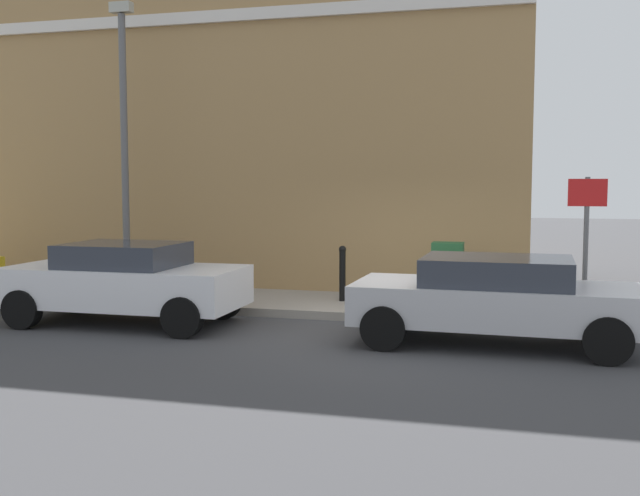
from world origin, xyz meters
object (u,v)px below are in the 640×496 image
(car_white, at_px, (125,281))
(utility_cabinet, at_px, (447,277))
(car_silver, at_px, (495,298))
(lamppost, at_px, (124,135))
(street_sign, at_px, (586,226))
(bollard_near_cabinet, at_px, (342,271))

(car_white, height_order, utility_cabinet, car_white)
(car_silver, height_order, lamppost, lamppost)
(car_silver, distance_m, utility_cabinet, 2.50)
(street_sign, xyz_separation_m, lamppost, (0.69, 8.66, 1.64))
(car_silver, bearing_deg, utility_cabinet, -67.37)
(bollard_near_cabinet, relative_size, street_sign, 0.45)
(utility_cabinet, bearing_deg, car_silver, -158.60)
(car_white, distance_m, bollard_near_cabinet, 3.96)
(utility_cabinet, bearing_deg, street_sign, -105.88)
(car_silver, bearing_deg, car_white, 0.88)
(car_silver, height_order, street_sign, street_sign)
(bollard_near_cabinet, xyz_separation_m, lamppost, (-0.05, 4.45, 2.60))
(car_white, bearing_deg, utility_cabinet, -156.33)
(utility_cabinet, xyz_separation_m, lamppost, (0.05, 6.40, 2.62))
(car_white, relative_size, utility_cabinet, 3.42)
(car_white, xyz_separation_m, lamppost, (2.34, 1.29, 2.58))
(street_sign, bearing_deg, bollard_near_cabinet, 79.99)
(bollard_near_cabinet, bearing_deg, car_silver, -130.29)
(street_sign, bearing_deg, utility_cabinet, 74.12)
(car_silver, bearing_deg, street_sign, -127.53)
(bollard_near_cabinet, height_order, lamppost, lamppost)
(car_silver, xyz_separation_m, bollard_near_cabinet, (2.43, 2.86, 0.01))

